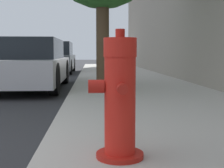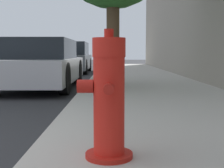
% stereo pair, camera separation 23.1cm
% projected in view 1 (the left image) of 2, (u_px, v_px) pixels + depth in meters
% --- Properties ---
extents(fire_hydrant, '(0.41, 0.43, 0.95)m').
position_uv_depth(fire_hydrant, '(119.00, 100.00, 2.30)').
color(fire_hydrant, red).
rests_on(fire_hydrant, sidewalk_slab).
extents(parked_car_near, '(1.86, 4.24, 1.25)m').
position_uv_depth(parked_car_near, '(26.00, 64.00, 7.84)').
color(parked_car_near, '#B7B7BC').
rests_on(parked_car_near, ground_plane).
extents(parked_car_mid, '(1.76, 4.03, 1.39)m').
position_uv_depth(parked_car_mid, '(54.00, 58.00, 14.11)').
color(parked_car_mid, '#4C5156').
rests_on(parked_car_mid, ground_plane).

